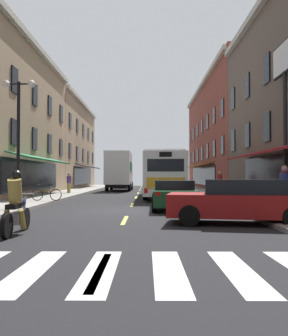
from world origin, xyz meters
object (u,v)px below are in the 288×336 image
at_px(transit_bus, 163,175).
at_px(sedan_near, 123,182).
at_px(box_truck, 120,171).
at_px(pedestrian_far, 285,190).
at_px(street_lamp_twin, 18,137).
at_px(bicycle_near, 47,194).
at_px(billboard_sign, 285,82).
at_px(motorcycle_rider, 16,207).
at_px(sedan_far, 239,201).
at_px(pedestrian_rear, 285,186).
at_px(sedan_mid, 173,194).
at_px(pedestrian_mid, 220,183).
at_px(pedestrian_near, 69,182).

xyz_separation_m(transit_bus, sedan_near, (-4.14, 19.42, -0.92)).
xyz_separation_m(box_truck, sedan_near, (-0.20, 8.38, -1.32)).
bearing_deg(pedestrian_far, street_lamp_twin, 129.95).
xyz_separation_m(sedan_near, bicycle_near, (-2.59, -25.16, -0.19)).
relative_size(transit_bus, box_truck, 1.58).
distance_m(billboard_sign, street_lamp_twin, 12.18).
distance_m(billboard_sign, motorcycle_rider, 12.97).
bearing_deg(bicycle_near, billboard_sign, -16.91).
distance_m(sedan_far, street_lamp_twin, 9.75).
bearing_deg(pedestrian_rear, street_lamp_twin, -37.98).
height_order(sedan_near, sedan_far, sedan_far).
distance_m(motorcycle_rider, bicycle_near, 10.79).
distance_m(box_truck, pedestrian_far, 25.20).
xyz_separation_m(sedan_mid, pedestrian_mid, (4.14, 9.86, 0.33)).
xyz_separation_m(pedestrian_far, street_lamp_twin, (-10.44, 2.81, 2.17)).
bearing_deg(pedestrian_rear, sedan_near, -109.42).
height_order(box_truck, pedestrian_near, box_truck).
distance_m(motorcycle_rider, pedestrian_far, 8.91).
distance_m(motorcycle_rider, pedestrian_rear, 10.79).
height_order(sedan_mid, bicycle_near, sedan_mid).
relative_size(sedan_far, pedestrian_rear, 2.50).
relative_size(billboard_sign, sedan_mid, 1.63).
bearing_deg(sedan_near, street_lamp_twin, -95.03).
height_order(sedan_far, bicycle_near, sedan_far).
height_order(pedestrian_mid, pedestrian_rear, pedestrian_rear).
distance_m(sedan_far, pedestrian_rear, 4.63).
xyz_separation_m(transit_bus, pedestrian_far, (3.70, -12.95, -0.59)).
relative_size(billboard_sign, transit_bus, 0.66).
height_order(sedan_near, motorcycle_rider, motorcycle_rider).
xyz_separation_m(box_truck, pedestrian_rear, (8.54, -21.65, -0.92)).
bearing_deg(box_truck, pedestrian_near, -115.97).
bearing_deg(pedestrian_near, sedan_far, 119.34).
distance_m(box_truck, sedan_mid, 20.76).
height_order(sedan_near, bicycle_near, sedan_near).
height_order(sedan_mid, pedestrian_rear, pedestrian_rear).
relative_size(box_truck, street_lamp_twin, 1.30).
bearing_deg(pedestrian_far, pedestrian_mid, 52.97).
height_order(box_truck, pedestrian_far, box_truck).
bearing_deg(box_truck, pedestrian_rear, -68.47).
distance_m(transit_bus, pedestrian_far, 13.49).
bearing_deg(pedestrian_far, box_truck, 72.67).
distance_m(sedan_mid, pedestrian_rear, 4.77).
xyz_separation_m(bicycle_near, street_lamp_twin, (-0.01, -4.41, 2.70)).
bearing_deg(pedestrian_mid, street_lamp_twin, -168.06).
bearing_deg(sedan_mid, motorcycle_rider, -123.21).
height_order(pedestrian_far, street_lamp_twin, street_lamp_twin).
height_order(billboard_sign, pedestrian_mid, billboard_sign).
relative_size(pedestrian_mid, street_lamp_twin, 0.31).
height_order(billboard_sign, pedestrian_far, billboard_sign).
relative_size(pedestrian_far, pedestrian_rear, 0.94).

